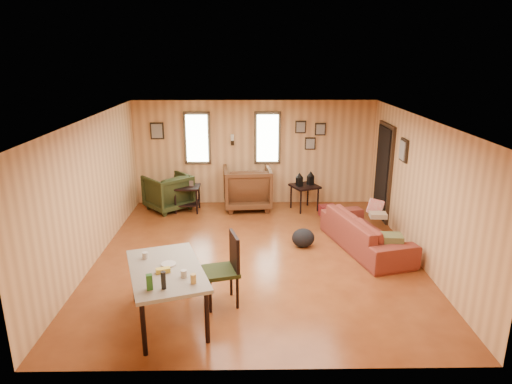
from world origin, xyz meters
The scene contains 11 objects.
room centered at (0.17, 0.27, 1.21)m, with size 5.54×6.04×2.44m.
sofa centered at (1.98, 0.29, 0.42)m, with size 2.14×0.63×0.84m, color maroon.
recliner_brown centered at (-0.17, 2.60, 0.53)m, with size 1.04×0.97×1.07m, color #4B2B16.
recliner_green centered at (-1.95, 2.52, 0.45)m, with size 0.87×0.81×0.89m, color #252D14.
end_table centered at (-1.50, 2.40, 0.40)m, with size 0.57×0.52×0.72m.
side_table centered at (1.12, 2.46, 0.60)m, with size 0.73×0.73×0.88m.
cooler centered at (1.58, 2.02, 0.12)m, with size 0.38×0.31×0.24m.
backpack centered at (0.86, 0.37, 0.18)m, with size 0.44×0.35×0.36m.
sofa_pillows centered at (2.27, 0.26, 0.50)m, with size 0.47×1.59×0.33m.
dining_table centered at (-1.19, -2.00, 0.69)m, with size 1.31×1.69×0.97m.
dining_chair centered at (-0.44, -1.55, 0.58)m, with size 0.57×0.57×1.04m.
Camera 1 is at (-0.12, -7.32, 3.41)m, focal length 32.00 mm.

